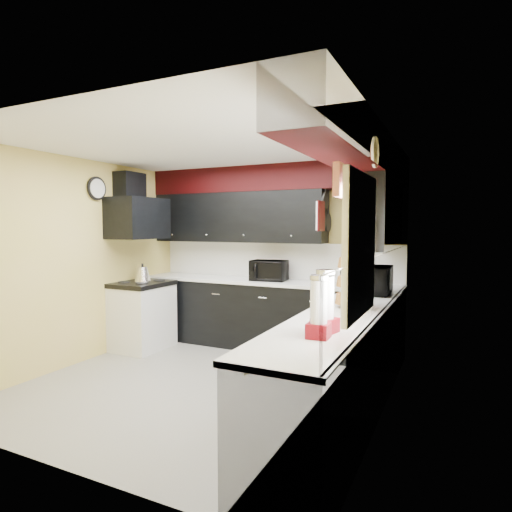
{
  "coord_description": "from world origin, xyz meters",
  "views": [
    {
      "loc": [
        2.39,
        -3.78,
        1.68
      ],
      "look_at": [
        0.28,
        0.63,
        1.33
      ],
      "focal_mm": 30.0,
      "sensor_mm": 36.0,
      "label": 1
    }
  ],
  "objects_px": {
    "toaster_oven": "(269,270)",
    "kettle": "(143,274)",
    "microwave": "(373,280)",
    "utensil_crock": "(344,278)",
    "knife_block": "(344,277)"
  },
  "relations": [
    {
      "from": "toaster_oven",
      "to": "kettle",
      "type": "xyz_separation_m",
      "value": [
        -1.61,
        -0.66,
        -0.06
      ]
    },
    {
      "from": "knife_block",
      "to": "kettle",
      "type": "bearing_deg",
      "value": -174.28
    },
    {
      "from": "utensil_crock",
      "to": "knife_block",
      "type": "relative_size",
      "value": 0.9
    },
    {
      "from": "utensil_crock",
      "to": "kettle",
      "type": "distance_m",
      "value": 2.72
    },
    {
      "from": "knife_block",
      "to": "utensil_crock",
      "type": "bearing_deg",
      "value": -97.88
    },
    {
      "from": "toaster_oven",
      "to": "utensil_crock",
      "type": "height_order",
      "value": "toaster_oven"
    },
    {
      "from": "toaster_oven",
      "to": "kettle",
      "type": "height_order",
      "value": "toaster_oven"
    },
    {
      "from": "toaster_oven",
      "to": "kettle",
      "type": "distance_m",
      "value": 1.74
    },
    {
      "from": "toaster_oven",
      "to": "kettle",
      "type": "relative_size",
      "value": 2.13
    },
    {
      "from": "utensil_crock",
      "to": "knife_block",
      "type": "height_order",
      "value": "knife_block"
    },
    {
      "from": "microwave",
      "to": "knife_block",
      "type": "distance_m",
      "value": 0.68
    },
    {
      "from": "microwave",
      "to": "kettle",
      "type": "bearing_deg",
      "value": 89.5
    },
    {
      "from": "utensil_crock",
      "to": "kettle",
      "type": "xyz_separation_m",
      "value": [
        -2.65,
        -0.64,
        -0.01
      ]
    },
    {
      "from": "microwave",
      "to": "kettle",
      "type": "height_order",
      "value": "microwave"
    },
    {
      "from": "kettle",
      "to": "utensil_crock",
      "type": "bearing_deg",
      "value": 13.55
    }
  ]
}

